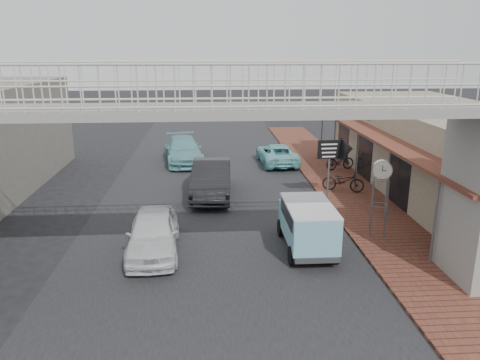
{
  "coord_description": "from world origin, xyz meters",
  "views": [
    {
      "loc": [
        -0.11,
        -16.21,
        6.74
      ],
      "look_at": [
        1.07,
        0.99,
        1.8
      ],
      "focal_mm": 35.0,
      "sensor_mm": 36.0,
      "label": 1
    }
  ],
  "objects": [
    {
      "name": "footbridge",
      "position": [
        0.0,
        -4.0,
        3.18
      ],
      "size": [
        16.4,
        2.4,
        6.34
      ],
      "color": "gray",
      "rests_on": "ground"
    },
    {
      "name": "motorcycle_far",
      "position": [
        7.18,
        8.61,
        0.61
      ],
      "size": [
        1.78,
        0.9,
        1.03
      ],
      "primitive_type": "imported",
      "rotation": [
        0.0,
        0.0,
        1.83
      ],
      "color": "black",
      "rests_on": "sidewalk"
    },
    {
      "name": "angkot_curb",
      "position": [
        3.93,
        10.58,
        0.6
      ],
      "size": [
        2.21,
        4.43,
        1.21
      ],
      "primitive_type": "imported",
      "rotation": [
        0.0,
        0.0,
        3.19
      ],
      "color": "#78CDD0",
      "rests_on": "ground"
    },
    {
      "name": "white_hatchback",
      "position": [
        -2.02,
        -1.46,
        0.7
      ],
      "size": [
        1.84,
        4.2,
        1.41
      ],
      "primitive_type": "imported",
      "rotation": [
        0.0,
        0.0,
        0.04
      ],
      "color": "white",
      "rests_on": "ground"
    },
    {
      "name": "street_clock",
      "position": [
        5.96,
        -0.74,
        2.44
      ],
      "size": [
        0.73,
        0.67,
        2.82
      ],
      "rotation": [
        0.0,
        0.0,
        -0.3
      ],
      "color": "#59595B",
      "rests_on": "sidewalk"
    },
    {
      "name": "ground",
      "position": [
        0.0,
        0.0,
        0.0
      ],
      "size": [
        120.0,
        120.0,
        0.0
      ],
      "primitive_type": "plane",
      "color": "black",
      "rests_on": "ground"
    },
    {
      "name": "road_strip",
      "position": [
        0.0,
        0.0,
        0.01
      ],
      "size": [
        10.0,
        60.0,
        0.01
      ],
      "primitive_type": "cube",
      "color": "black",
      "rests_on": "ground"
    },
    {
      "name": "sidewalk",
      "position": [
        6.5,
        3.0,
        0.05
      ],
      "size": [
        3.0,
        40.0,
        0.1
      ],
      "primitive_type": "cube",
      "color": "brown",
      "rests_on": "ground"
    },
    {
      "name": "arrow_sign",
      "position": [
        5.89,
        3.56,
        2.36
      ],
      "size": [
        1.63,
        1.04,
        2.8
      ],
      "rotation": [
        0.0,
        0.0,
        0.06
      ],
      "color": "#59595B",
      "rests_on": "sidewalk"
    },
    {
      "name": "shophouse_row",
      "position": [
        10.97,
        4.0,
        2.01
      ],
      "size": [
        7.2,
        18.0,
        4.0
      ],
      "color": "gray",
      "rests_on": "ground"
    },
    {
      "name": "motorcycle_near",
      "position": [
        6.23,
        4.65,
        0.61
      ],
      "size": [
        2.06,
        1.32,
        1.02
      ],
      "primitive_type": "imported",
      "rotation": [
        0.0,
        0.0,
        1.21
      ],
      "color": "black",
      "rests_on": "sidewalk"
    },
    {
      "name": "angkot_far",
      "position": [
        -1.61,
        11.38,
        0.74
      ],
      "size": [
        2.72,
        5.35,
        1.49
      ],
      "primitive_type": "imported",
      "rotation": [
        0.0,
        0.0,
        0.13
      ],
      "color": "#67ACB3",
      "rests_on": "ground"
    },
    {
      "name": "angkot_van",
      "position": [
        3.19,
        -1.57,
        1.07
      ],
      "size": [
        1.6,
        3.46,
        1.69
      ],
      "rotation": [
        0.0,
        0.0,
        -0.0
      ],
      "color": "black",
      "rests_on": "ground"
    },
    {
      "name": "dark_sedan",
      "position": [
        0.0,
        4.65,
        0.82
      ],
      "size": [
        1.97,
        5.05,
        1.64
      ],
      "primitive_type": "imported",
      "rotation": [
        0.0,
        0.0,
        -0.05
      ],
      "color": "black",
      "rests_on": "ground"
    }
  ]
}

